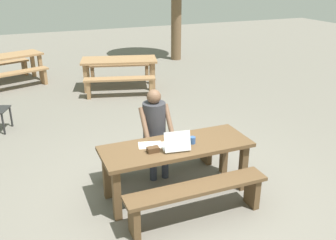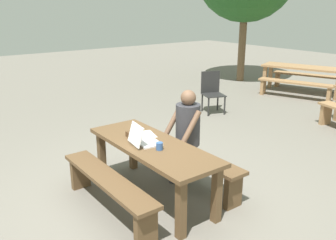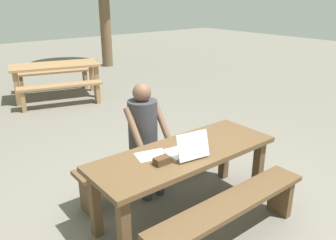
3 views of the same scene
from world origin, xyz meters
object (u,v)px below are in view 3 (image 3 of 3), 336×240
at_px(small_pouch, 162,161).
at_px(coffee_mug, 203,142).
at_px(picnic_table_front, 185,161).
at_px(laptop, 187,149).
at_px(picnic_table_mid, 56,69).
at_px(person_seated, 145,131).

xyz_separation_m(small_pouch, coffee_mug, (0.55, 0.04, 0.01)).
bearing_deg(picnic_table_front, coffee_mug, -10.81).
relative_size(laptop, picnic_table_mid, 0.19).
bearing_deg(small_pouch, coffee_mug, 4.09).
bearing_deg(coffee_mug, picnic_table_mid, 85.51).
xyz_separation_m(picnic_table_front, laptop, (-0.05, -0.09, 0.17)).
distance_m(picnic_table_front, laptop, 0.20).
relative_size(small_pouch, picnic_table_mid, 0.07).
bearing_deg(laptop, small_pouch, 5.88).
height_order(small_pouch, picnic_table_mid, small_pouch).
height_order(coffee_mug, person_seated, person_seated).
relative_size(picnic_table_front, small_pouch, 13.35).
relative_size(picnic_table_front, coffee_mug, 21.56).
xyz_separation_m(laptop, small_pouch, (-0.29, 0.01, -0.03)).
bearing_deg(coffee_mug, picnic_table_front, 169.19).
height_order(laptop, person_seated, person_seated).
distance_m(small_pouch, picnic_table_mid, 5.10).
xyz_separation_m(coffee_mug, person_seated, (-0.28, 0.63, -0.01)).
bearing_deg(picnic_table_mid, person_seated, -83.52).
height_order(small_pouch, person_seated, person_seated).
relative_size(picnic_table_front, person_seated, 1.51).
bearing_deg(person_seated, coffee_mug, -66.10).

